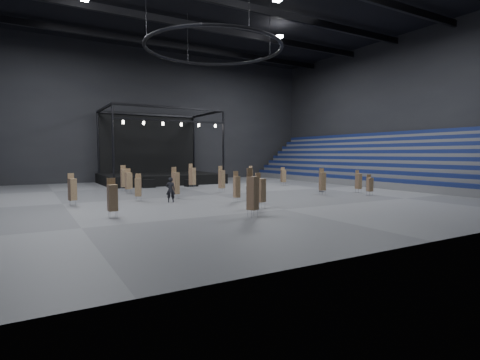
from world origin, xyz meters
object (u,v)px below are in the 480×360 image
flight_case_mid (190,183)px  chair_stack_4 (251,175)px  man_center (171,190)px  chair_stack_12 (283,176)px  crew_member (322,184)px  chair_stack_11 (252,192)px  chair_stack_10 (222,179)px  flight_case_left (149,184)px  chair_stack_9 (72,189)px  chair_stack_14 (175,183)px  chair_stack_6 (237,186)px  flight_case_right (193,183)px  chair_stack_0 (322,181)px  chair_stack_7 (192,176)px  chair_stack_2 (358,181)px  chair_stack_13 (112,197)px  chair_stack_3 (370,184)px  chair_stack_15 (129,180)px  chair_stack_1 (260,190)px  chair_stack_8 (138,187)px  stage (158,171)px

flight_case_mid → chair_stack_4: chair_stack_4 is taller
man_center → chair_stack_12: bearing=-135.3°
crew_member → chair_stack_11: bearing=129.1°
crew_member → chair_stack_10: bearing=68.1°
chair_stack_4 → chair_stack_12: size_ratio=1.05×
flight_case_left → flight_case_mid: (4.56, -0.51, -0.07)m
flight_case_left → chair_stack_9: chair_stack_9 is taller
chair_stack_14 → crew_member: 14.42m
chair_stack_6 → chair_stack_10: 7.41m
flight_case_right → chair_stack_0: 15.35m
chair_stack_12 → chair_stack_9: bearing=-152.0°
chair_stack_10 → chair_stack_6: bearing=-121.3°
chair_stack_14 → crew_member: bearing=-25.7°
flight_case_mid → chair_stack_7: 3.48m
chair_stack_2 → chair_stack_6: chair_stack_6 is taller
chair_stack_2 → man_center: (-17.83, 2.24, -0.18)m
chair_stack_13 → chair_stack_3: bearing=-2.5°
chair_stack_7 → chair_stack_15: chair_stack_7 is taller
chair_stack_7 → chair_stack_9: (-12.36, -7.59, -0.18)m
flight_case_right → chair_stack_9: chair_stack_9 is taller
chair_stack_0 → chair_stack_3: size_ratio=1.29×
chair_stack_1 → chair_stack_15: 14.97m
chair_stack_6 → chair_stack_8: bearing=148.9°
chair_stack_12 → crew_member: bearing=-85.1°
chair_stack_0 → chair_stack_6: bearing=-162.3°
chair_stack_2 → chair_stack_3: size_ratio=1.16×
chair_stack_11 → chair_stack_2: bearing=0.0°
chair_stack_15 → chair_stack_3: bearing=-38.9°
chair_stack_4 → chair_stack_13: size_ratio=0.97×
chair_stack_14 → chair_stack_15: bearing=93.2°
stage → chair_stack_12: (11.26, -11.48, -0.31)m
chair_stack_4 → chair_stack_15: chair_stack_15 is taller
chair_stack_8 → chair_stack_15: size_ratio=0.92×
chair_stack_12 → crew_member: 7.78m
stage → chair_stack_2: (12.59, -21.59, -0.31)m
chair_stack_1 → chair_stack_6: chair_stack_1 is taller
chair_stack_6 → chair_stack_13: (-9.73, -2.71, 0.01)m
flight_case_right → chair_stack_1: size_ratio=0.49×
chair_stack_2 → crew_member: (-2.43, 2.42, -0.38)m
chair_stack_7 → chair_stack_14: (-4.56, -7.38, -0.05)m
chair_stack_1 → chair_stack_12: chair_stack_1 is taller
chair_stack_9 → chair_stack_15: bearing=29.0°
stage → chair_stack_4: stage is taller
chair_stack_14 → chair_stack_2: bearing=-32.8°
chair_stack_12 → flight_case_mid: bearing=168.2°
man_center → crew_member: bearing=-160.2°
stage → chair_stack_8: (-7.20, -17.42, -0.31)m
flight_case_right → chair_stack_8: size_ratio=0.55×
chair_stack_9 → chair_stack_12: 24.03m
chair_stack_1 → chair_stack_8: (-6.09, 8.13, -0.15)m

